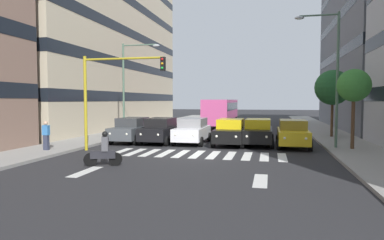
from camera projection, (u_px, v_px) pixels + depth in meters
ground_plane at (197, 154)px, 18.80m from camera, size 180.00×180.00×0.00m
sidewalk_left at (372, 159)px, 16.86m from camera, size 3.31×90.00×0.15m
sidewalk_right at (55, 148)px, 20.73m from camera, size 3.31×90.00×0.15m
crosswalk_markings at (197, 154)px, 18.80m from camera, size 9.45×2.80×0.01m
lane_arrow_0 at (260, 181)px, 12.66m from camera, size 0.50×2.20×0.01m
lane_arrow_1 at (86, 172)px, 14.23m from camera, size 0.50×2.20×0.01m
car_0 at (293, 133)px, 21.59m from camera, size 2.02×4.44×1.72m
car_1 at (258, 132)px, 22.52m from camera, size 2.02×4.44×1.72m
car_2 at (230, 132)px, 22.60m from camera, size 2.02×4.44×1.72m
car_3 at (192, 131)px, 23.47m from camera, size 2.02×4.44×1.72m
car_4 at (160, 130)px, 23.75m from camera, size 2.02×4.44×1.72m
car_5 at (132, 130)px, 24.15m from camera, size 2.02×4.44×1.72m
bus_behind_traffic at (221, 110)px, 37.26m from camera, size 2.78×10.50×3.00m
motorcycle_with_rider at (104, 152)px, 15.45m from camera, size 1.63×0.68×1.57m
traffic_light_gantry at (108, 86)px, 19.79m from camera, size 4.96×0.36×5.50m
street_lamp_left at (331, 67)px, 20.30m from camera, size 2.56×0.28×7.95m
street_lamp_right at (129, 79)px, 27.61m from camera, size 3.13×0.28×7.31m
street_tree_0 at (354, 86)px, 19.71m from camera, size 1.87×1.87×4.58m
street_tree_1 at (333, 88)px, 26.40m from camera, size 2.68×2.68×5.11m
pedestrian_waiting at (46, 135)px, 19.37m from camera, size 0.36×0.24×1.63m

